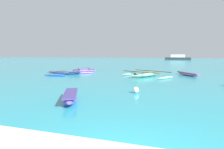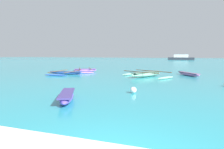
{
  "view_description": "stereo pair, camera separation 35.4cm",
  "coord_description": "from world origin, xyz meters",
  "px_view_note": "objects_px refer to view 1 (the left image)",
  "views": [
    {
      "loc": [
        0.94,
        -3.36,
        2.2
      ],
      "look_at": [
        -4.99,
        14.77,
        0.25
      ],
      "focal_mm": 32.0,
      "sensor_mm": 36.0,
      "label": 1
    },
    {
      "loc": [
        1.28,
        -3.24,
        2.2
      ],
      "look_at": [
        -4.99,
        14.77,
        0.25
      ],
      "focal_mm": 32.0,
      "sensor_mm": 36.0,
      "label": 2
    }
  ],
  "objects_px": {
    "moored_boat_0": "(146,74)",
    "distant_ferry": "(178,58)",
    "moored_boat_1": "(65,73)",
    "moored_boat_4": "(188,74)",
    "moored_boat_2": "(84,70)",
    "mooring_buoy_1": "(136,90)",
    "moored_boat_3": "(71,96)"
  },
  "relations": [
    {
      "from": "moored_boat_3",
      "to": "mooring_buoy_1",
      "type": "xyz_separation_m",
      "value": [
        2.51,
        2.94,
        -0.06
      ]
    },
    {
      "from": "moored_boat_1",
      "to": "mooring_buoy_1",
      "type": "bearing_deg",
      "value": -42.55
    },
    {
      "from": "moored_boat_2",
      "to": "moored_boat_3",
      "type": "distance_m",
      "value": 15.58
    },
    {
      "from": "moored_boat_2",
      "to": "distant_ferry",
      "type": "height_order",
      "value": "distant_ferry"
    },
    {
      "from": "moored_boat_1",
      "to": "moored_boat_4",
      "type": "height_order",
      "value": "moored_boat_1"
    },
    {
      "from": "mooring_buoy_1",
      "to": "moored_boat_2",
      "type": "bearing_deg",
      "value": 127.78
    },
    {
      "from": "moored_boat_0",
      "to": "moored_boat_3",
      "type": "distance_m",
      "value": 11.49
    },
    {
      "from": "moored_boat_1",
      "to": "distant_ferry",
      "type": "bearing_deg",
      "value": 76.97
    },
    {
      "from": "moored_boat_1",
      "to": "mooring_buoy_1",
      "type": "height_order",
      "value": "moored_boat_1"
    },
    {
      "from": "mooring_buoy_1",
      "to": "distant_ferry",
      "type": "distance_m",
      "value": 70.04
    },
    {
      "from": "moored_boat_4",
      "to": "distant_ferry",
      "type": "bearing_deg",
      "value": 148.82
    },
    {
      "from": "moored_boat_4",
      "to": "distant_ferry",
      "type": "height_order",
      "value": "distant_ferry"
    },
    {
      "from": "moored_boat_0",
      "to": "distant_ferry",
      "type": "distance_m",
      "value": 61.68
    },
    {
      "from": "moored_boat_1",
      "to": "distant_ferry",
      "type": "relative_size",
      "value": 0.44
    },
    {
      "from": "moored_boat_0",
      "to": "moored_boat_4",
      "type": "bearing_deg",
      "value": -27.81
    },
    {
      "from": "moored_boat_2",
      "to": "mooring_buoy_1",
      "type": "xyz_separation_m",
      "value": [
        8.78,
        -11.32,
        -0.03
      ]
    },
    {
      "from": "moored_boat_2",
      "to": "moored_boat_0",
      "type": "bearing_deg",
      "value": -49.19
    },
    {
      "from": "moored_boat_2",
      "to": "moored_boat_4",
      "type": "bearing_deg",
      "value": -31.88
    },
    {
      "from": "moored_boat_0",
      "to": "moored_boat_2",
      "type": "xyz_separation_m",
      "value": [
        -8.13,
        2.93,
        -0.05
      ]
    },
    {
      "from": "moored_boat_2",
      "to": "moored_boat_4",
      "type": "xyz_separation_m",
      "value": [
        12.03,
        -0.52,
        -0.02
      ]
    },
    {
      "from": "moored_boat_3",
      "to": "mooring_buoy_1",
      "type": "bearing_deg",
      "value": 113.36
    },
    {
      "from": "moored_boat_0",
      "to": "distant_ferry",
      "type": "xyz_separation_m",
      "value": [
        2.97,
        61.6,
        0.59
      ]
    },
    {
      "from": "mooring_buoy_1",
      "to": "moored_boat_3",
      "type": "bearing_deg",
      "value": -130.46
    },
    {
      "from": "moored_boat_1",
      "to": "distant_ferry",
      "type": "distance_m",
      "value": 63.06
    },
    {
      "from": "moored_boat_0",
      "to": "moored_boat_4",
      "type": "xyz_separation_m",
      "value": [
        3.89,
        2.41,
        -0.08
      ]
    },
    {
      "from": "moored_boat_0",
      "to": "moored_boat_4",
      "type": "height_order",
      "value": "moored_boat_0"
    },
    {
      "from": "moored_boat_0",
      "to": "distant_ferry",
      "type": "bearing_deg",
      "value": 27.71
    },
    {
      "from": "moored_boat_4",
      "to": "moored_boat_3",
      "type": "bearing_deg",
      "value": -54.81
    },
    {
      "from": "moored_boat_2",
      "to": "mooring_buoy_1",
      "type": "distance_m",
      "value": 14.33
    },
    {
      "from": "moored_boat_1",
      "to": "mooring_buoy_1",
      "type": "xyz_separation_m",
      "value": [
        9.5,
        -8.07,
        0.01
      ]
    },
    {
      "from": "moored_boat_1",
      "to": "moored_boat_2",
      "type": "xyz_separation_m",
      "value": [
        0.73,
        3.26,
        0.04
      ]
    },
    {
      "from": "moored_boat_2",
      "to": "moored_boat_3",
      "type": "xyz_separation_m",
      "value": [
        6.27,
        -14.26,
        0.02
      ]
    }
  ]
}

